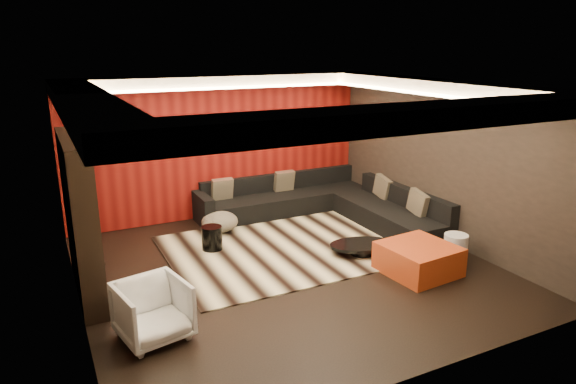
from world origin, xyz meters
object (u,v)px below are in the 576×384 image
drum_stool (212,238)px  white_side_table (455,248)px  armchair (153,311)px  coffee_table (362,248)px  sectional_sofa (324,205)px  orange_ottoman (418,259)px

drum_stool → white_side_table: white_side_table is taller
armchair → coffee_table: bearing=3.8°
armchair → sectional_sofa: bearing=24.4°
drum_stool → armchair: size_ratio=0.52×
armchair → orange_ottoman: bearing=-11.0°
orange_ottoman → armchair: bearing=-179.6°
drum_stool → white_side_table: bearing=-33.7°
coffee_table → drum_stool: (-2.15, 1.29, 0.11)m
drum_stool → sectional_sofa: bearing=13.6°
sectional_sofa → drum_stool: bearing=-166.4°
white_side_table → armchair: size_ratio=0.60×
white_side_table → sectional_sofa: size_ratio=0.13×
white_side_table → coffee_table: bearing=141.9°
drum_stool → white_side_table: size_ratio=0.87×
drum_stool → coffee_table: bearing=-31.1°
orange_ottoman → drum_stool: bearing=138.3°
armchair → drum_stool: bearing=45.7°
orange_ottoman → sectional_sofa: sectional_sofa is taller
armchair → sectional_sofa: 4.95m
drum_stool → armchair: (-1.48, -2.28, 0.13)m
white_side_table → armchair: bearing=-179.1°
coffee_table → orange_ottoman: bearing=-68.5°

